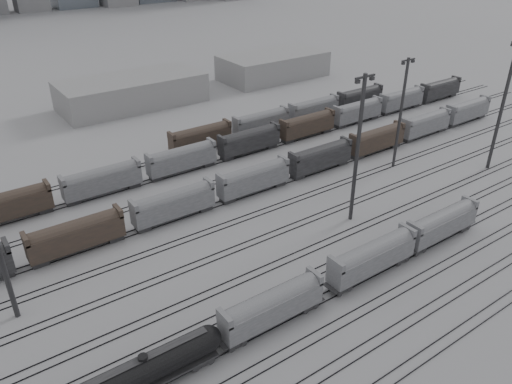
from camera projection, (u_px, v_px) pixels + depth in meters
ground at (337, 297)px, 69.79m from camera, size 900.00×900.00×0.00m
tracks at (264, 240)px, 82.33m from camera, size 220.00×71.50×0.16m
tank_car_b at (145, 371)px, 54.90m from camera, size 19.37×3.23×4.79m
hopper_car_a at (272, 305)px, 63.51m from camera, size 14.84×2.95×5.31m
hopper_car_b at (372, 256)px, 72.70m from camera, size 15.47×3.07×5.53m
hopper_car_c at (442, 223)px, 80.97m from camera, size 14.84×2.95×5.31m
light_mast_c at (358, 147)px, 81.73m from camera, size 4.16×0.67×25.99m
light_mast_d at (401, 112)px, 101.37m from camera, size 3.72×0.60×23.26m
light_mast_e at (503, 103)px, 99.79m from camera, size 4.34×0.69×27.12m
bg_string_near at (253, 180)px, 95.50m from camera, size 151.00×3.00×5.60m
bg_string_mid at (249, 142)px, 112.06m from camera, size 151.00×3.00×5.60m
bg_string_far at (288, 116)px, 126.67m from camera, size 66.00×3.00×5.60m
warehouse_mid at (132, 91)px, 141.21m from camera, size 40.00×18.00×8.00m
warehouse_right at (273, 66)px, 166.52m from camera, size 35.00×18.00×8.00m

